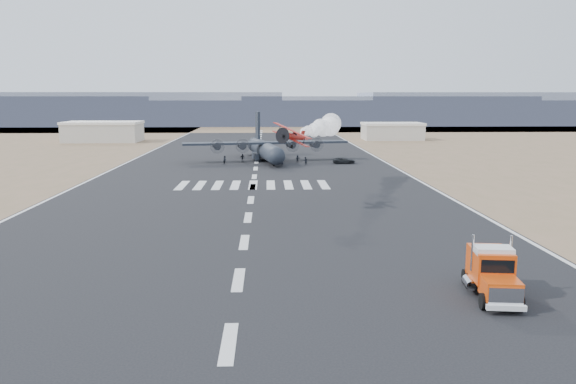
{
  "coord_description": "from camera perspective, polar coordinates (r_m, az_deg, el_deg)",
  "views": [
    {
      "loc": [
        2.4,
        -44.18,
        14.78
      ],
      "look_at": [
        4.78,
        19.16,
        4.0
      ],
      "focal_mm": 35.0,
      "sensor_mm": 36.0,
      "label": 1
    }
  ],
  "objects": [
    {
      "name": "ridge_seg_b",
      "position": [
        331.82,
        -25.9,
        7.44
      ],
      "size": [
        150.0,
        50.0,
        15.0
      ],
      "primitive_type": "cube",
      "color": "slate",
      "rests_on": "ground"
    },
    {
      "name": "ridge_seg_c",
      "position": [
        311.62,
        -14.79,
        8.19
      ],
      "size": [
        150.0,
        50.0,
        17.0
      ],
      "primitive_type": "cube",
      "color": "slate",
      "rests_on": "ground"
    },
    {
      "name": "hangar_right",
      "position": [
        199.36,
        10.55,
        6.11
      ],
      "size": [
        20.5,
        12.5,
        5.9
      ],
      "color": "#A7A194",
      "rests_on": "ground"
    },
    {
      "name": "crew_g",
      "position": [
        129.12,
        -2.88,
        3.46
      ],
      "size": [
        0.8,
        0.82,
        1.74
      ],
      "primitive_type": "imported",
      "rotation": [
        0.0,
        0.0,
        0.91
      ],
      "color": "black",
      "rests_on": "ground"
    },
    {
      "name": "crew_c",
      "position": [
        124.25,
        -0.6,
        3.25
      ],
      "size": [
        1.32,
        0.98,
        1.86
      ],
      "primitive_type": "imported",
      "rotation": [
        0.0,
        0.0,
        3.54
      ],
      "color": "black",
      "rests_on": "ground"
    },
    {
      "name": "transport_aircraft",
      "position": [
        132.01,
        -2.37,
        4.46
      ],
      "size": [
        38.34,
        31.42,
        11.08
      ],
      "rotation": [
        0.0,
        0.0,
        0.17
      ],
      "color": "black",
      "rests_on": "ground"
    },
    {
      "name": "hangar_left",
      "position": [
        197.17,
        -18.26,
        5.87
      ],
      "size": [
        24.5,
        14.5,
        6.7
      ],
      "color": "#A7A194",
      "rests_on": "ground"
    },
    {
      "name": "aerobatic_biplane",
      "position": [
        72.8,
        0.45,
        5.69
      ],
      "size": [
        5.46,
        5.37,
        3.14
      ],
      "rotation": [
        0.0,
        0.35,
        -0.31
      ],
      "color": "#C1330C"
    },
    {
      "name": "ridge_seg_d",
      "position": [
        304.3,
        -2.63,
        8.09
      ],
      "size": [
        150.0,
        50.0,
        13.0
      ],
      "primitive_type": "cube",
      "color": "slate",
      "rests_on": "ground"
    },
    {
      "name": "crew_e",
      "position": [
        124.43,
        -1.61,
        3.25
      ],
      "size": [
        0.96,
        1.03,
        1.81
      ],
      "primitive_type": "imported",
      "rotation": [
        0.0,
        0.0,
        5.36
      ],
      "color": "black",
      "rests_on": "ground"
    },
    {
      "name": "crew_f",
      "position": [
        128.15,
        0.98,
        3.4
      ],
      "size": [
        1.35,
        1.46,
        1.62
      ],
      "primitive_type": "imported",
      "rotation": [
        0.0,
        0.0,
        0.86
      ],
      "color": "black",
      "rests_on": "ground"
    },
    {
      "name": "crew_a",
      "position": [
        122.44,
        -0.67,
        3.12
      ],
      "size": [
        0.73,
        0.65,
        1.69
      ],
      "primitive_type": "imported",
      "rotation": [
        0.0,
        0.0,
        6.02
      ],
      "color": "black",
      "rests_on": "ground"
    },
    {
      "name": "crew_h",
      "position": [
        125.52,
        -6.41,
        3.26
      ],
      "size": [
        0.93,
        1.05,
        1.84
      ],
      "primitive_type": "imported",
      "rotation": [
        0.0,
        0.0,
        1.05
      ],
      "color": "black",
      "rests_on": "ground"
    },
    {
      "name": "semi_truck",
      "position": [
        44.87,
        20.01,
        -7.64
      ],
      "size": [
        3.67,
        8.72,
        3.85
      ],
      "rotation": [
        0.0,
        0.0,
        -0.12
      ],
      "color": "black",
      "rests_on": "ground"
    },
    {
      "name": "runway_markings",
      "position": [
        105.25,
        -3.44,
        1.57
      ],
      "size": [
        60.0,
        260.0,
        0.01
      ],
      "primitive_type": null,
      "color": "silver",
      "rests_on": "ground"
    },
    {
      "name": "ground",
      "position": [
        46.65,
        -5.05,
        -8.86
      ],
      "size": [
        500.0,
        500.0,
        0.0
      ],
      "primitive_type": "plane",
      "color": "black",
      "rests_on": "ground"
    },
    {
      "name": "crew_b",
      "position": [
        122.88,
        1.76,
        3.17
      ],
      "size": [
        1.05,
        0.95,
        1.83
      ],
      "primitive_type": "imported",
      "rotation": [
        0.0,
        0.0,
        3.73
      ],
      "color": "black",
      "rests_on": "ground"
    },
    {
      "name": "support_vehicle",
      "position": [
        126.38,
        5.69,
        3.21
      ],
      "size": [
        5.02,
        2.37,
        1.39
      ],
      "primitive_type": "imported",
      "rotation": [
        0.0,
        0.0,
        1.56
      ],
      "color": "black",
      "rests_on": "ground"
    },
    {
      "name": "smoke_trail",
      "position": [
        94.13,
        3.94,
        6.68
      ],
      "size": [
        9.52,
        25.46,
        3.62
      ],
      "rotation": [
        0.0,
        0.0,
        -0.31
      ],
      "color": "white"
    },
    {
      "name": "crew_d",
      "position": [
        129.2,
        -4.66,
        3.48
      ],
      "size": [
        1.14,
        0.62,
        1.9
      ],
      "primitive_type": "imported",
      "rotation": [
        0.0,
        0.0,
        0.05
      ],
      "color": "black",
      "rests_on": "ground"
    },
    {
      "name": "scrub_far",
      "position": [
        274.58,
        -2.67,
        6.56
      ],
      "size": [
        500.0,
        80.0,
        0.0
      ],
      "primitive_type": "cube",
      "color": "#786344",
      "rests_on": "ground"
    },
    {
      "name": "ridge_seg_f",
      "position": [
        329.91,
        20.81,
        7.94
      ],
      "size": [
        150.0,
        50.0,
        17.0
      ],
      "primitive_type": "cube",
      "color": "slate",
      "rests_on": "ground"
    },
    {
      "name": "ridge_seg_e",
      "position": [
        310.64,
        9.58,
        8.18
      ],
      "size": [
        150.0,
        50.0,
        15.0
      ],
      "primitive_type": "cube",
      "color": "slate",
      "rests_on": "ground"
    }
  ]
}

